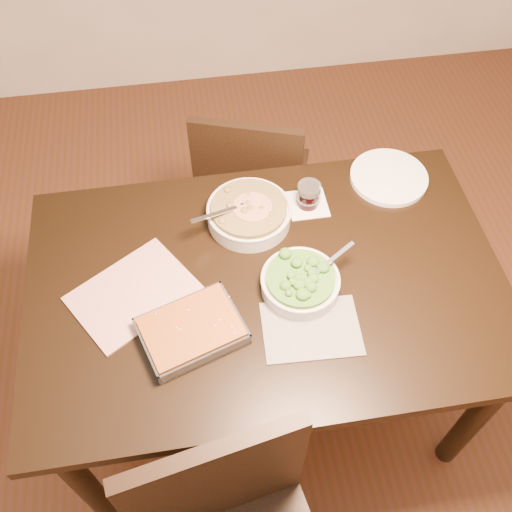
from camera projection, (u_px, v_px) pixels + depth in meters
The scene contains 11 objects.
ground at pixel (264, 385), 2.27m from camera, with size 4.00×4.00×0.00m, color #4C2C15.
table at pixel (266, 298), 1.74m from camera, with size 1.40×0.90×0.75m.
magazine_a at pixel (133, 293), 1.64m from camera, with size 0.33×0.24×0.01m, color #A12E33.
magazine_b at pixel (311, 329), 1.57m from camera, with size 0.27×0.19×0.00m, color #24252B.
coaster at pixel (308, 204), 1.84m from camera, with size 0.12×0.12×0.00m, color white.
stew_bowl at pixel (249, 213), 1.77m from camera, with size 0.28×0.27×0.10m.
broccoli_bowl at pixel (300, 282), 1.63m from camera, with size 0.25×0.23×0.09m.
baking_dish at pixel (192, 330), 1.54m from camera, with size 0.32×0.27×0.05m.
wine_tumbler at pixel (309, 195), 1.80m from camera, with size 0.07×0.07×0.08m.
dinner_plate at pixel (389, 177), 1.90m from camera, with size 0.26×0.26×0.02m, color white.
chair_far at pixel (252, 182), 2.27m from camera, with size 0.51×0.51×0.86m.
Camera 1 is at (-0.18, -0.91, 2.14)m, focal length 40.00 mm.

